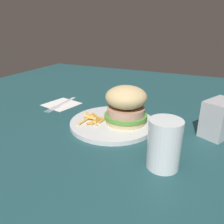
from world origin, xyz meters
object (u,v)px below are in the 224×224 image
Objects in this scene: napkin at (62,104)px; napkin_dispenser at (219,118)px; plate at (112,123)px; fork at (61,104)px; drink_glass at (164,147)px; sandwich at (126,104)px; fries_pile at (95,119)px.

napkin_dispenser is (0.02, 0.52, 0.05)m from napkin.
plate reaches higher than napkin.
drink_glass is at bearing 62.71° from fork.
fork is at bearing -108.61° from plate.
sandwich is 0.71× the size of fork.
fries_pile is 0.22m from fork.
sandwich is 0.30m from napkin.
fork is at bearing -103.08° from sandwich.
fries_pile is 0.92× the size of drink_glass.
sandwich reaches higher than fork.
plate is 2.56× the size of fries_pile.
fries_pile is 0.26m from drink_glass.
plate is 0.05m from fries_pile.
napkin is 0.63× the size of fork.
fries_pile reaches higher than napkin.
sandwich is at bearing 115.66° from plate.
drink_glass is at bearing 52.73° from plate.
fries_pile is at bearing -69.95° from sandwich.
sandwich reaches higher than napkin.
plate is 2.26× the size of napkin.
plate is 1.43× the size of fork.
napkin is 0.00m from fork.
napkin is at bearing -65.11° from napkin_dispenser.
fork is (0.00, 0.00, 0.00)m from napkin.
sandwich is 1.17× the size of drink_glass.
plate is at bearing -127.27° from drink_glass.
fork is 0.48m from drink_glass.
plate is 0.26m from napkin.
sandwich is 1.27× the size of napkin_dispenser.
sandwich reaches higher than napkin_dispenser.
fries_pile is 0.34m from napkin_dispenser.
drink_glass reaches higher than fries_pile.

